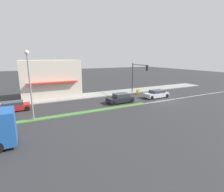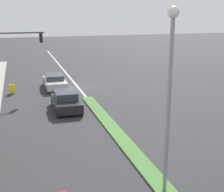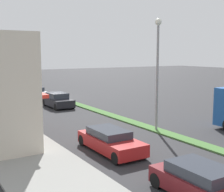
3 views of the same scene
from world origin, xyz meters
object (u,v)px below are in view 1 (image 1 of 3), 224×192
at_px(hatchback_red, 11,107).
at_px(pedestrian, 78,89).
at_px(warning_aframe_sign, 138,92).
at_px(sedan_silver, 156,94).
at_px(sedan_dark, 120,98).
at_px(traffic_signal_main, 137,73).
at_px(street_lamp, 29,77).

bearing_deg(hatchback_red, pedestrian, -62.48).
bearing_deg(warning_aframe_sign, sedan_silver, -165.86).
height_order(pedestrian, warning_aframe_sign, pedestrian).
bearing_deg(hatchback_red, warning_aframe_sign, -86.82).
bearing_deg(sedan_dark, sedan_silver, -90.00).
relative_size(traffic_signal_main, sedan_dark, 1.42).
height_order(traffic_signal_main, pedestrian, traffic_signal_main).
height_order(traffic_signal_main, street_lamp, street_lamp).
height_order(street_lamp, sedan_dark, street_lamp).
distance_m(warning_aframe_sign, sedan_dark, 7.27).
height_order(street_lamp, warning_aframe_sign, street_lamp).
bearing_deg(traffic_signal_main, sedan_dark, 124.15).
bearing_deg(street_lamp, traffic_signal_main, -71.25).
bearing_deg(warning_aframe_sign, street_lamp, 108.50).
bearing_deg(street_lamp, warning_aframe_sign, -71.50).
relative_size(street_lamp, hatchback_red, 1.66).
height_order(sedan_dark, hatchback_red, sedan_dark).
height_order(street_lamp, pedestrian, street_lamp).
bearing_deg(pedestrian, warning_aframe_sign, -113.26).
bearing_deg(sedan_dark, traffic_signal_main, -55.85).
bearing_deg(sedan_silver, street_lamp, 96.49).
relative_size(traffic_signal_main, sedan_silver, 1.34).
bearing_deg(warning_aframe_sign, pedestrian, 66.74).
xyz_separation_m(warning_aframe_sign, hatchback_red, (-1.14, 20.59, 0.17)).
height_order(traffic_signal_main, sedan_dark, traffic_signal_main).
height_order(traffic_signal_main, hatchback_red, traffic_signal_main).
bearing_deg(pedestrian, traffic_signal_main, -114.02).
height_order(sedan_dark, sedan_silver, sedan_dark).
relative_size(street_lamp, warning_aframe_sign, 8.80).
relative_size(pedestrian, sedan_dark, 0.45).
distance_m(warning_aframe_sign, sedan_silver, 4.07).
height_order(street_lamp, sedan_silver, street_lamp).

